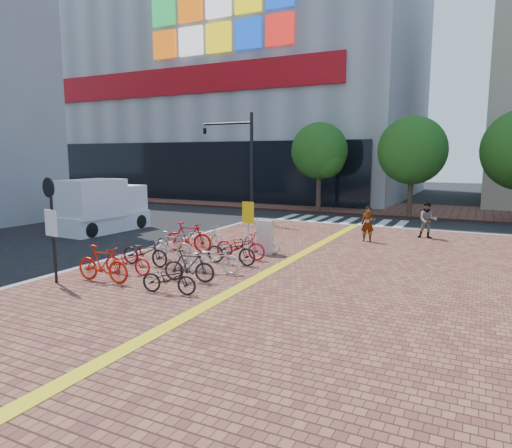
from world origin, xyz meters
The scene contains 27 objects.
ground centered at (0.00, 0.00, 0.00)m, with size 120.00×120.00×0.00m, color black.
sidewalk centered at (3.00, -5.00, 0.07)m, with size 14.00×34.00×0.15m, color brown.
tactile_strip centered at (2.00, -5.00, 0.16)m, with size 0.40×34.00×0.01m, color yellow.
kerb_north centered at (3.00, 12.00, 0.08)m, with size 14.00×0.25×0.15m, color gray.
far_sidewalk centered at (0.00, 21.00, 0.07)m, with size 70.00×8.00×0.15m, color brown.
department_store centered at (-15.99, 31.95, 13.98)m, with size 36.00×24.27×28.00m.
crosswalk centered at (0.50, 14.00, 0.01)m, with size 7.50×4.00×0.01m.
street_trees centered at (5.04, 17.45, 4.10)m, with size 16.20×4.60×6.35m.
bike_0 centered at (-1.90, -2.54, 0.70)m, with size 0.52×1.83×1.10m, color red.
bike_1 centered at (-1.88, -1.51, 0.57)m, with size 0.56×1.61×0.85m, color red.
bike_2 centered at (-2.13, -0.38, 0.63)m, with size 0.64×1.83×0.96m, color black.
bike_3 centered at (-1.88, 0.80, 0.66)m, with size 0.48×1.71×1.03m, color #A6A6AA.
bike_4 centered at (-2.12, 2.17, 0.73)m, with size 0.55×1.94×1.17m, color #AF0E0C.
bike_5 centered at (-2.03, 3.23, 0.60)m, with size 0.60×1.72×0.91m, color #BCBCC1.
bike_6 centered at (0.54, -2.60, 0.57)m, with size 0.56×1.59×0.84m, color black.
bike_7 centered at (0.35, -1.37, 0.63)m, with size 0.45×1.59×0.96m, color black.
bike_8 centered at (0.45, -0.15, 0.63)m, with size 0.63×1.82×0.96m, color silver.
bike_9 centered at (0.39, 1.10, 0.64)m, with size 0.65×1.85×0.97m, color black.
bike_10 centered at (0.30, 1.96, 0.65)m, with size 0.66×1.90×1.00m, color red.
bike_11 centered at (0.47, 3.42, 0.59)m, with size 0.59×1.68×0.88m, color white.
pedestrian_a centered at (3.64, 7.44, 0.93)m, with size 0.57×0.37×1.55m, color gray.
pedestrian_b centered at (5.89, 9.44, 0.98)m, with size 0.81×0.63×1.66m, color #47495A.
utility_box centered at (0.71, 3.18, 0.79)m, with size 0.59×0.43×1.29m, color silver.
yellow_sign centered at (-0.19, 3.50, 1.48)m, with size 0.52×0.15×1.92m.
notice_sign centered at (-3.09, -3.25, 2.11)m, with size 0.57×0.18×3.10m.
traffic_light_pole centered at (-4.90, 10.36, 4.33)m, with size 3.25×1.25×6.05m.
box_truck centered at (-9.37, 5.00, 1.27)m, with size 2.27×4.77×2.70m.
Camera 1 is at (7.97, -12.29, 3.85)m, focal length 32.00 mm.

